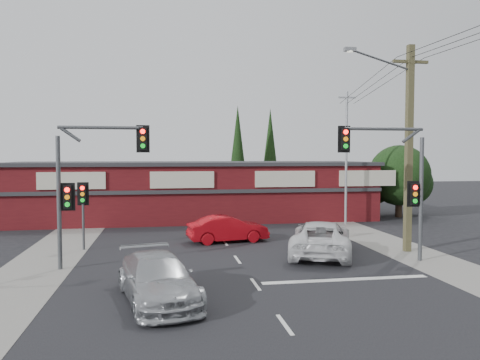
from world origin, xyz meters
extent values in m
plane|color=black|center=(0.00, 0.00, 0.00)|extent=(120.00, 120.00, 0.00)
cube|color=black|center=(0.00, 5.00, 0.01)|extent=(14.00, 70.00, 0.01)
cube|color=gray|center=(-8.50, 5.00, 0.01)|extent=(3.00, 70.00, 0.02)
cube|color=gray|center=(8.50, 5.00, 0.01)|extent=(3.00, 70.00, 0.02)
cube|color=silver|center=(3.50, -1.50, 0.01)|extent=(6.50, 0.35, 0.01)
imported|color=silver|center=(4.06, 2.92, 0.81)|extent=(4.56, 6.37, 1.61)
imported|color=#AEB1B4|center=(-3.49, -2.97, 0.74)|extent=(3.11, 5.45, 1.49)
imported|color=#AE0A13|center=(0.18, 6.97, 0.72)|extent=(4.53, 2.18, 1.43)
cube|color=silver|center=(0.00, -5.68, 0.01)|extent=(0.12, 1.60, 0.01)
cube|color=silver|center=(0.00, -1.57, 0.01)|extent=(0.12, 1.60, 0.01)
cube|color=silver|center=(0.00, 2.54, 0.01)|extent=(0.12, 1.60, 0.01)
cube|color=silver|center=(0.00, 6.64, 0.01)|extent=(0.12, 1.60, 0.01)
cube|color=silver|center=(0.00, 10.75, 0.01)|extent=(0.12, 1.60, 0.01)
cube|color=silver|center=(0.00, 14.86, 0.01)|extent=(0.12, 1.60, 0.01)
cube|color=silver|center=(0.00, 18.97, 0.01)|extent=(0.12, 1.60, 0.01)
cube|color=silver|center=(0.00, 23.07, 0.01)|extent=(0.12, 1.60, 0.01)
cube|color=silver|center=(0.00, 27.18, 0.01)|extent=(0.12, 1.60, 0.01)
cube|color=silver|center=(0.00, 31.29, 0.01)|extent=(0.12, 1.60, 0.01)
cube|color=silver|center=(0.00, 35.40, 0.01)|extent=(0.12, 1.60, 0.01)
cube|color=#4A0E13|center=(-1.00, 17.00, 2.00)|extent=(26.00, 8.00, 4.00)
cube|color=#2D2D30|center=(-1.00, 17.00, 4.10)|extent=(26.40, 8.40, 0.25)
cube|color=beige|center=(-9.00, 12.95, 3.10)|extent=(4.20, 0.12, 1.10)
cube|color=beige|center=(-2.00, 12.95, 3.10)|extent=(4.20, 0.12, 1.10)
cube|color=beige|center=(5.00, 12.95, 3.10)|extent=(4.20, 0.12, 1.10)
cube|color=beige|center=(11.00, 12.95, 3.10)|extent=(4.20, 0.12, 1.10)
cube|color=#2D2D30|center=(-1.00, 12.90, 2.30)|extent=(26.00, 0.15, 0.25)
cylinder|color=#2D2116|center=(14.50, 15.00, 0.90)|extent=(0.50, 0.50, 1.80)
sphere|color=black|center=(14.50, 15.00, 3.20)|extent=(4.60, 4.60, 4.60)
sphere|color=black|center=(16.00, 16.00, 2.50)|extent=(3.40, 3.40, 3.40)
sphere|color=black|center=(13.20, 16.40, 2.30)|extent=(2.80, 2.80, 2.80)
cylinder|color=#2D2116|center=(3.50, 24.00, 1.00)|extent=(0.24, 0.24, 2.00)
cone|color=black|center=(3.50, 24.00, 5.50)|extent=(1.80, 1.80, 7.50)
cylinder|color=#2D2116|center=(7.00, 26.00, 1.00)|extent=(0.24, 0.24, 2.00)
cone|color=black|center=(7.00, 26.00, 5.50)|extent=(1.80, 1.80, 7.50)
cylinder|color=#47494C|center=(-7.50, 2.00, 2.75)|extent=(0.18, 0.18, 5.50)
cylinder|color=#47494C|center=(-5.80, 2.00, 5.85)|extent=(3.40, 0.14, 0.14)
cylinder|color=#47494C|center=(-6.99, 2.00, 5.55)|extent=(0.82, 0.14, 0.63)
cube|color=black|center=(-4.10, 2.00, 5.40)|extent=(0.32, 0.22, 0.95)
cube|color=black|center=(-4.10, 2.07, 5.40)|extent=(0.55, 0.04, 1.15)
cylinder|color=#FF0C07|center=(-4.10, 1.87, 5.70)|extent=(0.20, 0.06, 0.20)
cylinder|color=orange|center=(-4.10, 1.87, 5.40)|extent=(0.20, 0.06, 0.20)
cylinder|color=#0CE526|center=(-4.10, 1.87, 5.10)|extent=(0.20, 0.06, 0.20)
cube|color=black|center=(-7.15, 2.00, 3.00)|extent=(0.32, 0.22, 0.95)
cube|color=black|center=(-7.15, 2.07, 3.00)|extent=(0.55, 0.04, 1.15)
cylinder|color=#FF0C07|center=(-7.15, 1.87, 3.30)|extent=(0.20, 0.06, 0.20)
cylinder|color=orange|center=(-7.15, 1.87, 3.00)|extent=(0.20, 0.06, 0.20)
cylinder|color=#0CE526|center=(-7.15, 1.87, 2.70)|extent=(0.20, 0.06, 0.20)
cylinder|color=#47494C|center=(8.00, 1.00, 2.75)|extent=(0.18, 0.18, 5.50)
cylinder|color=#47494C|center=(6.20, 1.00, 5.85)|extent=(3.60, 0.14, 0.14)
cylinder|color=#47494C|center=(7.46, 1.00, 5.55)|extent=(0.82, 0.14, 0.63)
cube|color=black|center=(4.40, 1.00, 5.40)|extent=(0.32, 0.22, 0.95)
cube|color=black|center=(4.40, 1.07, 5.40)|extent=(0.55, 0.04, 1.15)
cylinder|color=#FF0C07|center=(4.40, 0.87, 5.70)|extent=(0.20, 0.06, 0.20)
cylinder|color=orange|center=(4.40, 0.87, 5.40)|extent=(0.20, 0.06, 0.20)
cylinder|color=#0CE526|center=(4.40, 0.87, 5.10)|extent=(0.20, 0.06, 0.20)
cube|color=black|center=(7.65, 1.00, 3.00)|extent=(0.32, 0.22, 0.95)
cube|color=black|center=(7.65, 1.07, 3.00)|extent=(0.55, 0.04, 1.15)
cylinder|color=#FF0C07|center=(7.65, 0.87, 3.30)|extent=(0.20, 0.06, 0.20)
cylinder|color=orange|center=(7.65, 0.87, 3.00)|extent=(0.20, 0.06, 0.20)
cylinder|color=#0CE526|center=(7.65, 0.87, 2.70)|extent=(0.20, 0.06, 0.20)
cylinder|color=#47494C|center=(-7.20, 6.00, 1.50)|extent=(0.12, 0.12, 3.00)
cube|color=black|center=(-7.20, 6.00, 2.80)|extent=(0.32, 0.22, 0.95)
cube|color=black|center=(-7.20, 6.07, 2.80)|extent=(0.55, 0.04, 1.15)
cylinder|color=#FF0C07|center=(-7.20, 5.87, 3.10)|extent=(0.20, 0.06, 0.20)
cylinder|color=orange|center=(-7.20, 5.87, 2.80)|extent=(0.20, 0.06, 0.20)
cylinder|color=#0CE526|center=(-7.20, 5.87, 2.50)|extent=(0.20, 0.06, 0.20)
cube|color=brown|center=(8.50, 3.00, 5.00)|extent=(0.30, 0.30, 10.00)
cube|color=brown|center=(8.50, 3.00, 9.20)|extent=(1.80, 0.14, 0.14)
cylinder|color=#47494C|center=(6.90, 2.85, 9.20)|extent=(3.23, 0.39, 0.89)
cube|color=slate|center=(5.30, 2.70, 9.60)|extent=(0.55, 0.25, 0.18)
cylinder|color=silver|center=(5.30, 2.70, 9.50)|extent=(0.28, 0.28, 0.05)
cylinder|color=gray|center=(9.00, 12.00, 4.50)|extent=(0.16, 0.16, 9.00)
cube|color=gray|center=(9.00, 12.00, 8.60)|extent=(1.20, 0.10, 0.10)
cylinder|color=black|center=(8.15, 7.50, 8.80)|extent=(0.73, 9.01, 1.22)
cylinder|color=black|center=(8.75, 7.50, 8.80)|extent=(0.52, 9.00, 1.22)
cylinder|color=black|center=(9.34, 7.50, 8.80)|extent=(0.31, 9.00, 1.22)
camera|label=1|loc=(-3.33, -18.03, 4.70)|focal=35.00mm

